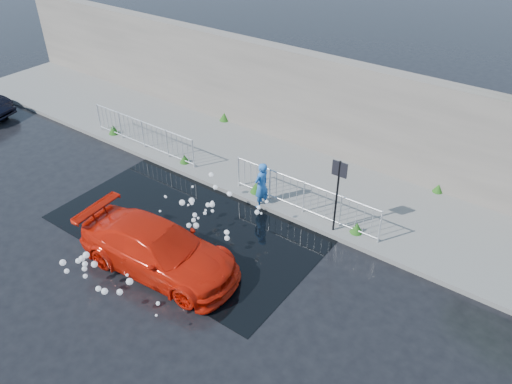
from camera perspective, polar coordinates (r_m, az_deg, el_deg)
ground at (r=15.10m, az=-11.29°, el=-4.79°), size 90.00×90.00×0.00m
pavement at (r=18.09m, az=-0.01°, el=3.39°), size 30.00×4.00×0.15m
curb at (r=16.76m, az=-4.04°, el=0.57°), size 30.00×0.25×0.16m
retaining_wall at (r=18.90m, az=3.99°, el=10.92°), size 30.00×0.60×3.50m
puddle at (r=15.34m, az=-7.33°, el=-3.62°), size 8.00×5.00×0.01m
sign_post at (r=14.01m, az=9.34°, el=0.75°), size 0.45×0.06×2.50m
railing_left at (r=19.13m, az=-12.80°, el=6.57°), size 5.05×0.05×1.10m
railing_right at (r=15.20m, az=5.48°, el=-0.47°), size 5.05×0.05×1.10m
weeds at (r=17.71m, az=-1.80°, el=3.58°), size 12.17×3.93×0.39m
water_spray at (r=13.96m, az=-9.95°, el=-4.69°), size 3.26×5.41×1.10m
red_car at (r=13.53m, az=-11.08°, el=-6.44°), size 4.76×2.28×1.34m
person at (r=15.51m, az=0.63°, el=0.75°), size 0.44×0.62×1.58m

